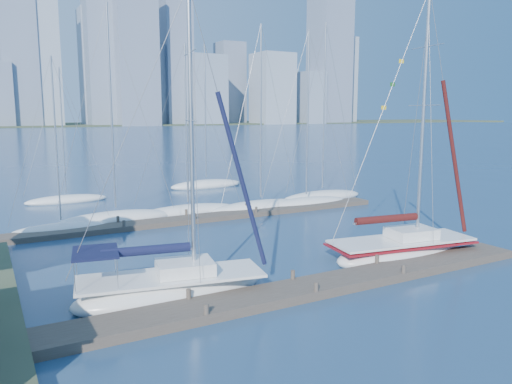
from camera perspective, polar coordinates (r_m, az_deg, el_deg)
ground at (r=22.33m, az=5.50°, el=-11.48°), size 700.00×700.00×0.00m
near_dock at (r=22.26m, az=5.51°, el=-11.00°), size 26.00×2.00×0.40m
far_dock at (r=36.80m, az=-6.05°, el=-2.97°), size 30.00×1.80×0.36m
far_shore at (r=337.51m, az=-27.04°, el=6.76°), size 800.00×100.00×1.50m
sailboat_navy at (r=21.77m, az=-9.65°, el=-9.20°), size 8.77×4.26×13.40m
sailboat_maroon at (r=28.35m, az=16.36°, el=-4.92°), size 8.93×4.07×14.69m
bg_boat_0 at (r=35.39m, az=-21.34°, el=-3.95°), size 6.50×2.50×11.63m
bg_boat_1 at (r=37.21m, az=-15.68°, el=-2.93°), size 8.53×5.70×15.54m
bg_boat_2 at (r=39.20m, az=-7.76°, el=-2.14°), size 8.48×4.31×13.24m
bg_boat_3 at (r=40.47m, az=0.55°, el=-1.67°), size 8.99×4.84×14.94m
bg_boat_4 at (r=42.31m, az=5.76°, el=-1.25°), size 8.33×3.13×14.75m
bg_boat_5 at (r=45.74m, az=7.59°, el=-0.48°), size 8.45×3.01×15.91m
bg_boat_6 at (r=47.01m, az=-20.82°, el=-0.82°), size 6.92×1.94×11.91m
bg_boat_7 at (r=52.98m, az=-5.68°, el=0.86°), size 8.13×3.17×15.36m
skyline at (r=310.74m, az=-22.86°, el=13.79°), size 504.43×51.31×125.48m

